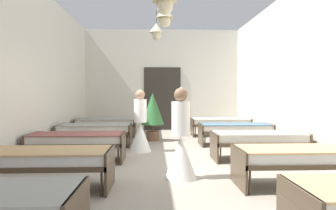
{
  "coord_description": "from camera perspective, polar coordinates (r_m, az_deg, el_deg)",
  "views": [
    {
      "loc": [
        -0.29,
        -6.42,
        1.36
      ],
      "look_at": [
        0.0,
        0.42,
        1.13
      ],
      "focal_mm": 33.52,
      "sensor_mm": 36.0,
      "label": 1
    }
  ],
  "objects": [
    {
      "name": "ground_plane",
      "position": [
        6.59,
        0.16,
        -10.47
      ],
      "size": [
        6.44,
        11.83,
        0.1
      ],
      "primitive_type": "cube",
      "color": "#9E9384"
    },
    {
      "name": "room_shell",
      "position": [
        7.72,
        -0.28,
        6.17
      ],
      "size": [
        6.24,
        11.43,
        3.85
      ],
      "color": "silver",
      "rests_on": "ground"
    },
    {
      "name": "bed_left_row_1",
      "position": [
        4.88,
        -21.55,
        -9.13
      ],
      "size": [
        1.9,
        0.84,
        0.57
      ],
      "color": "#473828",
      "rests_on": "ground"
    },
    {
      "name": "bed_right_row_1",
      "position": [
        5.1,
        22.97,
        -8.68
      ],
      "size": [
        1.9,
        0.84,
        0.57
      ],
      "color": "#473828",
      "rests_on": "ground"
    },
    {
      "name": "bed_left_row_2",
      "position": [
        6.68,
        -16.18,
        -6.11
      ],
      "size": [
        1.9,
        0.84,
        0.57
      ],
      "color": "#473828",
      "rests_on": "ground"
    },
    {
      "name": "bed_right_row_2",
      "position": [
        6.84,
        16.1,
        -5.92
      ],
      "size": [
        1.9,
        0.84,
        0.57
      ],
      "color": "#473828",
      "rests_on": "ground"
    },
    {
      "name": "bed_left_row_3",
      "position": [
        8.52,
        -13.14,
        -4.35
      ],
      "size": [
        1.9,
        0.84,
        0.57
      ],
      "color": "#473828",
      "rests_on": "ground"
    },
    {
      "name": "bed_right_row_3",
      "position": [
        8.65,
        12.08,
        -4.25
      ],
      "size": [
        1.9,
        0.84,
        0.57
      ],
      "color": "#473828",
      "rests_on": "ground"
    },
    {
      "name": "bed_left_row_4",
      "position": [
        10.39,
        -11.19,
        -3.21
      ],
      "size": [
        1.9,
        0.84,
        0.57
      ],
      "color": "#473828",
      "rests_on": "ground"
    },
    {
      "name": "bed_right_row_4",
      "position": [
        10.49,
        9.48,
        -3.15
      ],
      "size": [
        1.9,
        0.84,
        0.57
      ],
      "color": "#473828",
      "rests_on": "ground"
    },
    {
      "name": "nurse_near_aisle",
      "position": [
        5.11,
        2.33,
        -7.48
      ],
      "size": [
        0.52,
        0.52,
        1.49
      ],
      "rotation": [
        0.0,
        0.0,
        3.64
      ],
      "color": "white",
      "rests_on": "ground"
    },
    {
      "name": "nurse_mid_aisle",
      "position": [
        7.52,
        -5.05,
        -4.44
      ],
      "size": [
        0.52,
        0.52,
        1.49
      ],
      "rotation": [
        0.0,
        0.0,
        1.43
      ],
      "color": "white",
      "rests_on": "ground"
    },
    {
      "name": "potted_plant",
      "position": [
        9.22,
        -2.82,
        -1.07
      ],
      "size": [
        0.67,
        0.67,
        1.41
      ],
      "color": "brown",
      "rests_on": "ground"
    }
  ]
}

